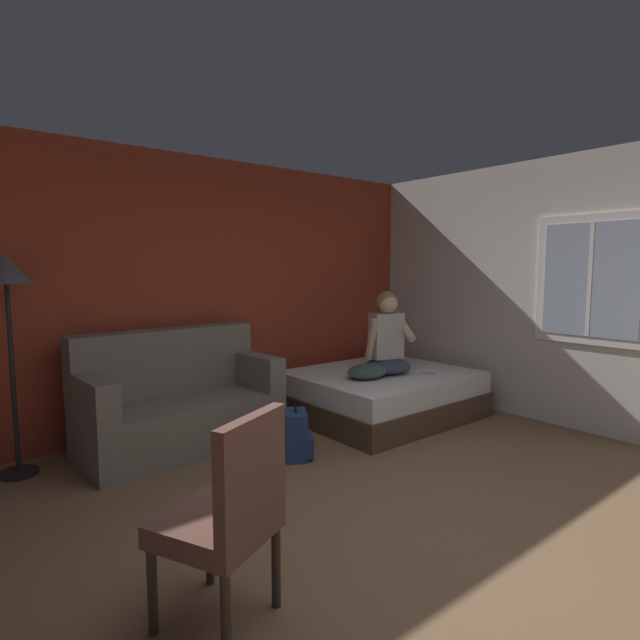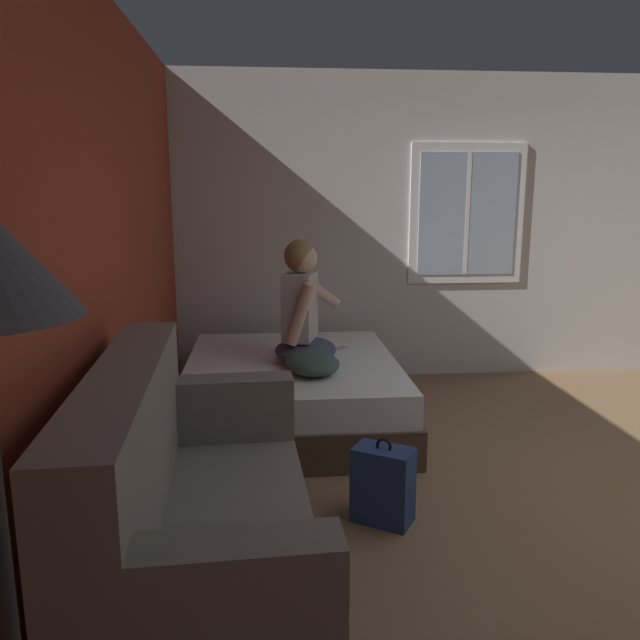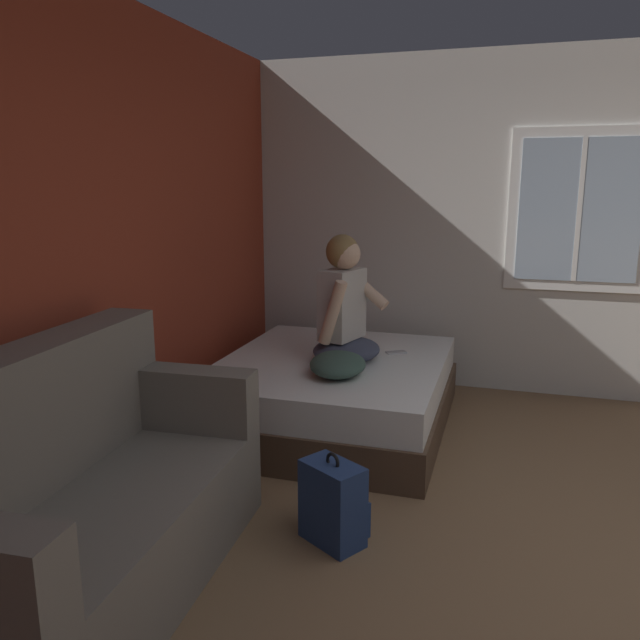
# 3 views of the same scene
# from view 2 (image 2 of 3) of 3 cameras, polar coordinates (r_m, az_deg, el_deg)

# --- Properties ---
(wall_back_accent) EXTENTS (10.66, 0.16, 2.70)m
(wall_back_accent) POSITION_cam_2_polar(r_m,az_deg,el_deg) (2.86, -22.94, 4.03)
(wall_back_accent) COLOR #993823
(wall_back_accent) RESTS_ON ground
(wall_side_with_window) EXTENTS (0.19, 7.40, 2.70)m
(wall_side_with_window) POSITION_cam_2_polar(r_m,az_deg,el_deg) (6.03, 16.55, 8.03)
(wall_side_with_window) COLOR silver
(wall_side_with_window) RESTS_ON ground
(bed) EXTENTS (1.84, 1.56, 0.48)m
(bed) POSITION_cam_2_polar(r_m,az_deg,el_deg) (4.62, -2.57, -6.59)
(bed) COLOR #4C3828
(bed) RESTS_ON ground
(couch) EXTENTS (1.74, 0.91, 1.04)m
(couch) POSITION_cam_2_polar(r_m,az_deg,el_deg) (2.65, -11.71, -17.78)
(couch) COLOR slate
(couch) RESTS_ON ground
(person_seated) EXTENTS (0.62, 0.57, 0.88)m
(person_seated) POSITION_cam_2_polar(r_m,az_deg,el_deg) (4.46, -1.58, 0.70)
(person_seated) COLOR #383D51
(person_seated) RESTS_ON bed
(backpack) EXTENTS (0.34, 0.35, 0.46)m
(backpack) POSITION_cam_2_polar(r_m,az_deg,el_deg) (3.35, 5.85, -14.81)
(backpack) COLOR navy
(backpack) RESTS_ON ground
(throw_pillow) EXTENTS (0.53, 0.44, 0.14)m
(throw_pillow) POSITION_cam_2_polar(r_m,az_deg,el_deg) (4.22, -0.72, -3.94)
(throw_pillow) COLOR #385147
(throw_pillow) RESTS_ON bed
(cell_phone) EXTENTS (0.14, 0.16, 0.01)m
(cell_phone) POSITION_cam_2_polar(r_m,az_deg,el_deg) (4.86, 1.88, -2.61)
(cell_phone) COLOR #B7B7BC
(cell_phone) RESTS_ON bed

